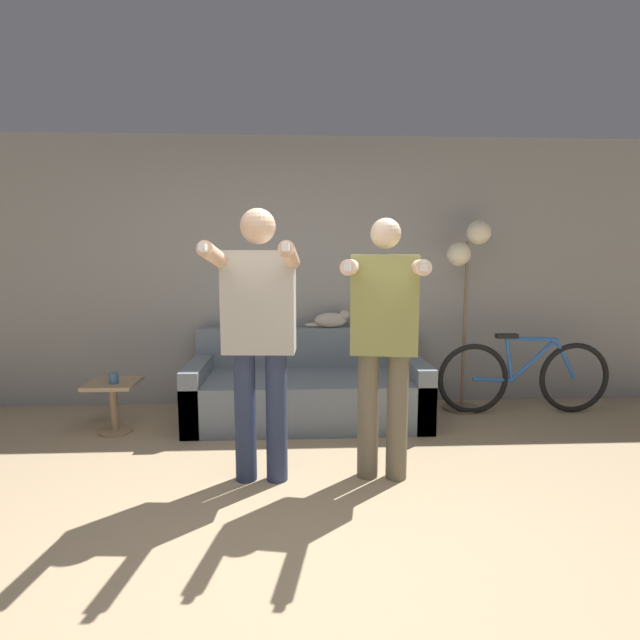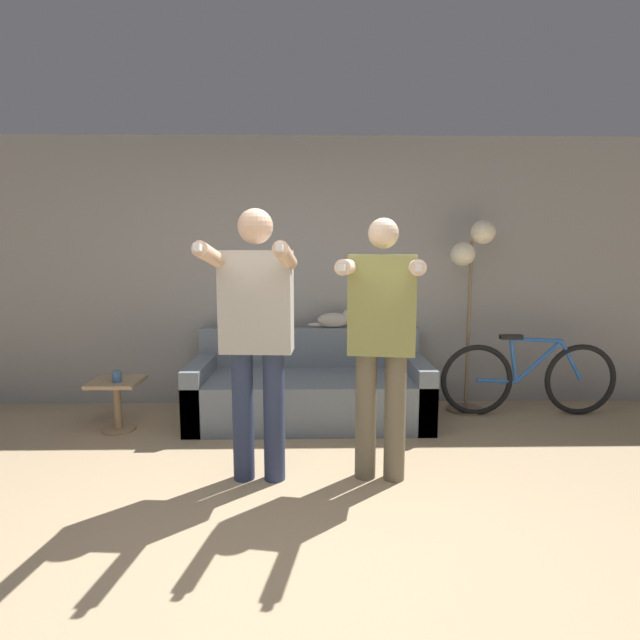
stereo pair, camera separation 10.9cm
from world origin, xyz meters
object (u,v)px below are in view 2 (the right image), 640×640
cup (117,377)px  bicycle (529,378)px  person_right (382,333)px  person_left (257,325)px  side_table (117,395)px  floor_lamp (472,264)px  couch (310,391)px  cat (335,319)px

cup → bicycle: (3.63, 0.39, -0.13)m
person_right → person_left: bearing=-170.2°
person_right → side_table: (-2.10, 0.97, -0.68)m
cup → bicycle: bicycle is taller
side_table → cup: size_ratio=4.89×
person_left → floor_lamp: bearing=41.8°
couch → person_right: size_ratio=1.21×
couch → cup: size_ratio=23.46×
person_left → bicycle: size_ratio=1.09×
floor_lamp → couch: bearing=-171.5°
floor_lamp → side_table: floor_lamp is taller
couch → floor_lamp: 1.90m
floor_lamp → cup: floor_lamp is taller
couch → side_table: couch is taller
cat → floor_lamp: size_ratio=0.24×
person_left → floor_lamp: 2.36m
couch → side_table: bearing=-171.2°
person_left → floor_lamp: (1.84, 1.44, 0.35)m
couch → cup: couch is taller
person_right → floor_lamp: size_ratio=0.96×
cat → side_table: 2.05m
side_table → bicycle: (3.66, 0.33, 0.04)m
cat → cup: cat is taller
person_right → floor_lamp: floor_lamp is taller
floor_lamp → person_left: bearing=-141.9°
couch → floor_lamp: size_ratio=1.16×
cup → floor_lamp: bearing=9.7°
couch → person_left: bearing=-105.4°
side_table → cup: cup is taller
person_right → cat: size_ratio=3.97×
couch → bicycle: (2.03, 0.08, 0.09)m
floor_lamp → person_right: bearing=-125.6°
person_left → cat: bearing=73.2°
couch → person_left: (-0.34, -1.22, 0.78)m
person_left → cup: 1.66m
cat → bicycle: 1.87m
cat → person_left: bearing=-110.4°
side_table → bicycle: bearing=5.2°
bicycle → couch: bearing=-177.7°
person_right → bicycle: (1.56, 1.30, -0.64)m
person_right → side_table: size_ratio=3.95×
couch → cat: bearing=54.6°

